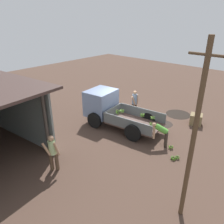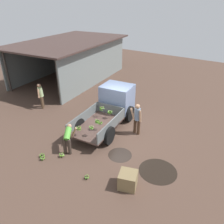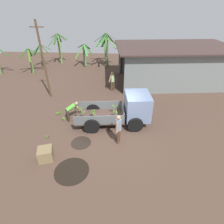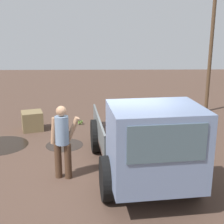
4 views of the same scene
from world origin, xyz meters
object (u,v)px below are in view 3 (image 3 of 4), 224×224
(person_worker_loading, at_px, (71,110))
(wooden_crate_0, at_px, (46,154))
(banana_bunch_on_ground_2, at_px, (57,113))
(utility_pole, at_px, (44,61))
(person_bystander_near_shed, at_px, (113,80))
(person_foreground_visitor, at_px, (118,128))
(banana_bunch_on_ground_3, at_px, (64,118))
(cargo_truck, at_px, (129,109))
(banana_bunch_on_ground_1, at_px, (47,136))
(banana_bunch_on_ground_0, at_px, (60,112))

(person_worker_loading, distance_m, wooden_crate_0, 3.44)
(banana_bunch_on_ground_2, bearing_deg, person_worker_loading, -22.65)
(utility_pole, bearing_deg, person_bystander_near_shed, 16.63)
(banana_bunch_on_ground_2, bearing_deg, wooden_crate_0, -78.42)
(person_foreground_visitor, bearing_deg, utility_pole, -31.86)
(person_worker_loading, height_order, banana_bunch_on_ground_3, person_worker_loading)
(cargo_truck, distance_m, banana_bunch_on_ground_3, 4.26)
(banana_bunch_on_ground_1, bearing_deg, banana_bunch_on_ground_0, 92.51)
(utility_pole, height_order, banana_bunch_on_ground_2, utility_pole)
(banana_bunch_on_ground_0, relative_size, banana_bunch_on_ground_1, 1.15)
(person_worker_loading, distance_m, banana_bunch_on_ground_2, 1.41)
(person_foreground_visitor, xyz_separation_m, banana_bunch_on_ground_2, (-4.20, 2.40, -0.84))
(banana_bunch_on_ground_2, bearing_deg, utility_pole, 118.57)
(cargo_truck, xyz_separation_m, person_bystander_near_shed, (-1.32, 4.67, -0.11))
(banana_bunch_on_ground_0, xyz_separation_m, wooden_crate_0, (0.69, -4.05, 0.23))
(banana_bunch_on_ground_0, bearing_deg, banana_bunch_on_ground_2, -122.33)
(banana_bunch_on_ground_0, bearing_deg, person_worker_loading, -31.98)
(banana_bunch_on_ground_0, height_order, banana_bunch_on_ground_3, banana_bunch_on_ground_3)
(cargo_truck, relative_size, person_worker_loading, 3.83)
(banana_bunch_on_ground_1, xyz_separation_m, banana_bunch_on_ground_3, (0.40, 1.79, 0.02))
(banana_bunch_on_ground_2, relative_size, banana_bunch_on_ground_3, 0.87)
(cargo_truck, height_order, wooden_crate_0, cargo_truck)
(person_foreground_visitor, distance_m, person_bystander_near_shed, 6.56)
(person_bystander_near_shed, distance_m, banana_bunch_on_ground_0, 5.25)
(person_foreground_visitor, height_order, banana_bunch_on_ground_2, person_foreground_visitor)
(cargo_truck, relative_size, banana_bunch_on_ground_2, 20.14)
(person_worker_loading, relative_size, person_bystander_near_shed, 0.73)
(banana_bunch_on_ground_1, relative_size, wooden_crate_0, 0.34)
(banana_bunch_on_ground_2, distance_m, wooden_crate_0, 3.97)
(person_worker_loading, relative_size, banana_bunch_on_ground_1, 5.37)
(person_foreground_visitor, bearing_deg, banana_bunch_on_ground_2, -19.76)
(banana_bunch_on_ground_3, bearing_deg, utility_pole, 122.74)
(banana_bunch_on_ground_0, bearing_deg, banana_bunch_on_ground_1, -87.49)
(banana_bunch_on_ground_3, height_order, wooden_crate_0, wooden_crate_0)
(utility_pole, xyz_separation_m, banana_bunch_on_ground_2, (1.44, -2.65, -2.76))
(banana_bunch_on_ground_1, distance_m, banana_bunch_on_ground_2, 2.35)
(person_foreground_visitor, bearing_deg, person_worker_loading, -22.22)
(utility_pole, bearing_deg, banana_bunch_on_ground_2, -61.43)
(banana_bunch_on_ground_2, xyz_separation_m, wooden_crate_0, (0.80, -3.88, 0.21))
(person_worker_loading, distance_m, banana_bunch_on_ground_3, 0.83)
(wooden_crate_0, bearing_deg, banana_bunch_on_ground_2, 101.58)
(cargo_truck, distance_m, banana_bunch_on_ground_2, 4.90)
(utility_pole, distance_m, wooden_crate_0, 7.36)
(person_bystander_near_shed, xyz_separation_m, banana_bunch_on_ground_2, (-3.47, -4.12, -0.81))
(banana_bunch_on_ground_0, distance_m, banana_bunch_on_ground_3, 0.88)
(person_foreground_visitor, xyz_separation_m, wooden_crate_0, (-3.41, -1.48, -0.62))
(utility_pole, distance_m, banana_bunch_on_ground_1, 5.95)
(banana_bunch_on_ground_1, bearing_deg, utility_pole, 108.41)
(cargo_truck, bearing_deg, utility_pole, 145.91)
(person_worker_loading, bearing_deg, person_bystander_near_shed, 33.89)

